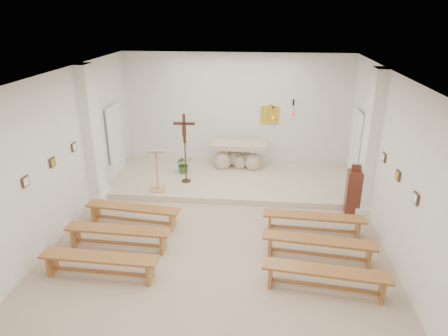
# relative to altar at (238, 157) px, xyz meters

# --- Properties ---
(ground) EXTENTS (7.00, 10.00, 0.00)m
(ground) POSITION_rel_altar_xyz_m (-0.14, -4.27, -0.48)
(ground) COLOR tan
(ground) RESTS_ON ground
(wall_left) EXTENTS (0.02, 10.00, 3.50)m
(wall_left) POSITION_rel_altar_xyz_m (-3.63, -4.27, 1.27)
(wall_left) COLOR silver
(wall_left) RESTS_ON ground
(wall_right) EXTENTS (0.02, 10.00, 3.50)m
(wall_right) POSITION_rel_altar_xyz_m (3.35, -4.27, 1.27)
(wall_right) COLOR silver
(wall_right) RESTS_ON ground
(wall_back) EXTENTS (7.00, 0.02, 3.50)m
(wall_back) POSITION_rel_altar_xyz_m (-0.14, 0.72, 1.27)
(wall_back) COLOR silver
(wall_back) RESTS_ON ground
(ceiling) EXTENTS (7.00, 10.00, 0.02)m
(ceiling) POSITION_rel_altar_xyz_m (-0.14, -4.27, 3.01)
(ceiling) COLOR silver
(ceiling) RESTS_ON wall_back
(sanctuary_platform) EXTENTS (6.98, 3.00, 0.15)m
(sanctuary_platform) POSITION_rel_altar_xyz_m (-0.14, -0.77, -0.40)
(sanctuary_platform) COLOR #BEAA92
(sanctuary_platform) RESTS_ON ground
(pilaster_left) EXTENTS (0.26, 0.55, 3.50)m
(pilaster_left) POSITION_rel_altar_xyz_m (-3.51, -2.27, 1.27)
(pilaster_left) COLOR white
(pilaster_left) RESTS_ON ground
(pilaster_right) EXTENTS (0.26, 0.55, 3.50)m
(pilaster_right) POSITION_rel_altar_xyz_m (3.23, -2.27, 1.27)
(pilaster_right) COLOR white
(pilaster_right) RESTS_ON ground
(gold_wall_relief) EXTENTS (0.55, 0.04, 0.55)m
(gold_wall_relief) POSITION_rel_altar_xyz_m (0.91, 0.69, 1.17)
(gold_wall_relief) COLOR yellow
(gold_wall_relief) RESTS_ON wall_back
(sanctuary_lamp) EXTENTS (0.11, 0.36, 0.44)m
(sanctuary_lamp) POSITION_rel_altar_xyz_m (1.61, 0.44, 1.33)
(sanctuary_lamp) COLOR black
(sanctuary_lamp) RESTS_ON wall_back
(station_frame_left_front) EXTENTS (0.03, 0.20, 0.20)m
(station_frame_left_front) POSITION_rel_altar_xyz_m (-3.61, -5.07, 1.24)
(station_frame_left_front) COLOR #432C1D
(station_frame_left_front) RESTS_ON wall_left
(station_frame_left_mid) EXTENTS (0.03, 0.20, 0.20)m
(station_frame_left_mid) POSITION_rel_altar_xyz_m (-3.61, -4.07, 1.24)
(station_frame_left_mid) COLOR #432C1D
(station_frame_left_mid) RESTS_ON wall_left
(station_frame_left_rear) EXTENTS (0.03, 0.20, 0.20)m
(station_frame_left_rear) POSITION_rel_altar_xyz_m (-3.61, -3.07, 1.24)
(station_frame_left_rear) COLOR #432C1D
(station_frame_left_rear) RESTS_ON wall_left
(station_frame_right_front) EXTENTS (0.03, 0.20, 0.20)m
(station_frame_right_front) POSITION_rel_altar_xyz_m (3.33, -5.07, 1.24)
(station_frame_right_front) COLOR #432C1D
(station_frame_right_front) RESTS_ON wall_right
(station_frame_right_mid) EXTENTS (0.03, 0.20, 0.20)m
(station_frame_right_mid) POSITION_rel_altar_xyz_m (3.33, -4.07, 1.24)
(station_frame_right_mid) COLOR #432C1D
(station_frame_right_mid) RESTS_ON wall_right
(station_frame_right_rear) EXTENTS (0.03, 0.20, 0.20)m
(station_frame_right_rear) POSITION_rel_altar_xyz_m (3.33, -3.07, 1.24)
(station_frame_right_rear) COLOR #432C1D
(station_frame_right_rear) RESTS_ON wall_right
(radiator_left) EXTENTS (0.10, 0.85, 0.52)m
(radiator_left) POSITION_rel_altar_xyz_m (-3.57, -1.57, -0.21)
(radiator_left) COLOR silver
(radiator_left) RESTS_ON ground
(radiator_right) EXTENTS (0.10, 0.85, 0.52)m
(radiator_right) POSITION_rel_altar_xyz_m (3.29, -1.57, -0.21)
(radiator_right) COLOR silver
(radiator_right) RESTS_ON ground
(altar) EXTENTS (1.66, 0.76, 0.85)m
(altar) POSITION_rel_altar_xyz_m (0.00, 0.00, 0.00)
(altar) COLOR beige
(altar) RESTS_ON sanctuary_platform
(lectern) EXTENTS (0.48, 0.43, 1.20)m
(lectern) POSITION_rel_altar_xyz_m (-2.02, -1.91, 0.26)
(lectern) COLOR tan
(lectern) RESTS_ON sanctuary_platform
(crucifix_stand) EXTENTS (0.59, 0.26, 1.95)m
(crucifix_stand) POSITION_rel_altar_xyz_m (-1.38, -1.25, 0.80)
(crucifix_stand) COLOR #382211
(crucifix_stand) RESTS_ON sanctuary_platform
(potted_plant) EXTENTS (0.62, 0.59, 0.53)m
(potted_plant) POSITION_rel_altar_xyz_m (-1.57, -0.58, -0.06)
(potted_plant) COLOR #345A24
(potted_plant) RESTS_ON sanctuary_platform
(donation_pedestal) EXTENTS (0.35, 0.35, 1.27)m
(donation_pedestal) POSITION_rel_altar_xyz_m (2.96, -2.37, 0.08)
(donation_pedestal) COLOR #522217
(donation_pedestal) RESTS_ON ground
(bench_left_front) EXTENTS (2.24, 0.59, 0.47)m
(bench_left_front) POSITION_rel_altar_xyz_m (-2.19, -3.50, -0.13)
(bench_left_front) COLOR #AB6B31
(bench_left_front) RESTS_ON ground
(bench_right_front) EXTENTS (2.23, 0.47, 0.47)m
(bench_right_front) POSITION_rel_altar_xyz_m (1.91, -3.50, -0.13)
(bench_right_front) COLOR #AB6B31
(bench_right_front) RESTS_ON ground
(bench_left_second) EXTENTS (2.22, 0.43, 0.47)m
(bench_left_second) POSITION_rel_altar_xyz_m (-2.19, -4.49, -0.13)
(bench_left_second) COLOR #AB6B31
(bench_left_second) RESTS_ON ground
(bench_right_second) EXTENTS (2.24, 0.60, 0.47)m
(bench_right_second) POSITION_rel_altar_xyz_m (1.91, -4.49, -0.13)
(bench_right_second) COLOR #AB6B31
(bench_right_second) RESTS_ON ground
(bench_left_third) EXTENTS (2.22, 0.43, 0.47)m
(bench_left_third) POSITION_rel_altar_xyz_m (-2.19, -5.48, -0.13)
(bench_left_third) COLOR #AB6B31
(bench_left_third) RESTS_ON ground
(bench_right_third) EXTENTS (2.24, 0.60, 0.47)m
(bench_right_third) POSITION_rel_altar_xyz_m (1.91, -5.48, -0.13)
(bench_right_third) COLOR #AB6B31
(bench_right_third) RESTS_ON ground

